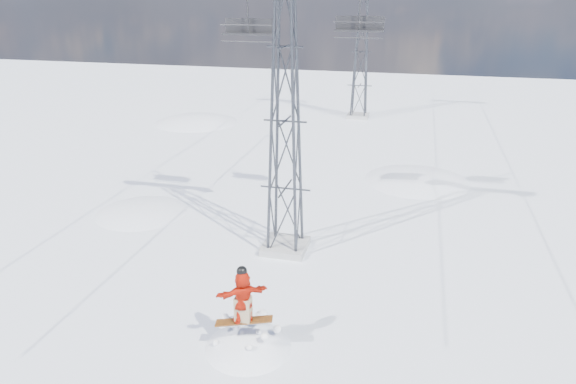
# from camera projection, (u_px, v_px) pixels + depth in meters

# --- Properties ---
(ground) EXTENTS (120.00, 120.00, 0.00)m
(ground) POSITION_uv_depth(u_px,v_px,m) (188.00, 374.00, 14.53)
(ground) COLOR white
(ground) RESTS_ON ground
(snow_terrain) EXTENTS (39.00, 37.00, 22.00)m
(snow_terrain) POSITION_uv_depth(u_px,v_px,m) (258.00, 275.00, 38.29)
(snow_terrain) COLOR white
(snow_terrain) RESTS_ON ground
(lift_tower_near) EXTENTS (5.20, 1.80, 11.43)m
(lift_tower_near) POSITION_uv_depth(u_px,v_px,m) (285.00, 122.00, 19.58)
(lift_tower_near) COLOR #999999
(lift_tower_near) RESTS_ON ground
(lift_tower_far) EXTENTS (5.20, 1.80, 11.43)m
(lift_tower_far) POSITION_uv_depth(u_px,v_px,m) (361.00, 52.00, 42.15)
(lift_tower_far) COLOR #999999
(lift_tower_far) RESTS_ON ground
(lift_chair_near) EXTENTS (2.17, 0.62, 2.69)m
(lift_chair_near) POSITION_uv_depth(u_px,v_px,m) (249.00, 28.00, 21.17)
(lift_chair_near) COLOR black
(lift_chair_near) RESTS_ON ground
(lift_chair_mid) EXTENTS (2.07, 0.59, 2.56)m
(lift_chair_mid) POSITION_uv_depth(u_px,v_px,m) (359.00, 25.00, 21.38)
(lift_chair_mid) COLOR black
(lift_chair_mid) RESTS_ON ground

